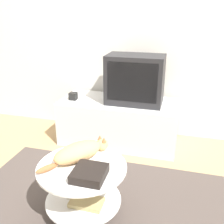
# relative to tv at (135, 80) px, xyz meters

# --- Properties ---
(ground_plane) EXTENTS (12.00, 12.00, 0.00)m
(ground_plane) POSITION_rel_tv_xyz_m (-0.10, -1.24, -0.75)
(ground_plane) COLOR tan
(wall_back) EXTENTS (8.00, 0.05, 2.60)m
(wall_back) POSITION_rel_tv_xyz_m (-0.10, 0.38, 0.55)
(wall_back) COLOR silver
(wall_back) RESTS_ON ground_plane
(rug) EXTENTS (2.07, 1.58, 0.02)m
(rug) POSITION_rel_tv_xyz_m (-0.10, -1.24, -0.74)
(rug) COLOR #4C423D
(rug) RESTS_ON ground_plane
(tv_stand) EXTENTS (1.31, 0.58, 0.50)m
(tv_stand) POSITION_rel_tv_xyz_m (-0.17, 0.00, -0.51)
(tv_stand) COLOR silver
(tv_stand) RESTS_ON ground_plane
(tv) EXTENTS (0.60, 0.35, 0.52)m
(tv) POSITION_rel_tv_xyz_m (0.00, 0.00, 0.00)
(tv) COLOR #232326
(tv) RESTS_ON tv_stand
(speaker) EXTENTS (0.08, 0.08, 0.08)m
(speaker) POSITION_rel_tv_xyz_m (-0.68, -0.08, -0.22)
(speaker) COLOR black
(speaker) RESTS_ON tv_stand
(coffee_table) EXTENTS (0.63, 0.63, 0.42)m
(coffee_table) POSITION_rel_tv_xyz_m (-0.13, -1.23, -0.47)
(coffee_table) COLOR #B2B2B7
(coffee_table) RESTS_ON rug
(dvd_box) EXTENTS (0.21, 0.22, 0.06)m
(dvd_box) POSITION_rel_tv_xyz_m (-0.03, -1.34, -0.28)
(dvd_box) COLOR black
(dvd_box) RESTS_ON coffee_table
(cat) EXTENTS (0.39, 0.49, 0.13)m
(cat) POSITION_rel_tv_xyz_m (-0.18, -1.15, -0.25)
(cat) COLOR tan
(cat) RESTS_ON coffee_table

